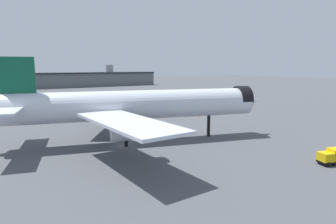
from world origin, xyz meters
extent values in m
plane|color=#4C4F54|center=(0.00, 0.00, 0.00)|extent=(900.00, 900.00, 0.00)
cylinder|color=silver|center=(3.89, 2.16, 9.14)|extent=(60.83, 20.70, 7.03)
cone|color=silver|center=(33.50, -4.77, 9.14)|extent=(9.10, 8.47, 6.89)
cylinder|color=black|center=(32.13, -4.45, 9.67)|extent=(4.70, 7.64, 7.10)
cube|color=silver|center=(3.21, 19.98, 8.26)|extent=(22.49, 28.46, 0.56)
cylinder|color=#B7BAC1|center=(3.88, 16.45, 5.94)|extent=(9.17, 5.70, 3.87)
cube|color=silver|center=(-4.62, -13.52, 8.26)|extent=(12.01, 28.10, 0.56)
cylinder|color=#B7BAC1|center=(-2.45, -10.65, 5.94)|extent=(9.17, 5.70, 3.87)
cube|color=#0F5138|center=(-20.99, 7.97, 14.77)|extent=(7.27, 2.35, 11.25)
cube|color=silver|center=(-20.53, 15.29, 9.84)|extent=(7.82, 11.91, 0.42)
cube|color=silver|center=(-23.82, 1.21, 9.84)|extent=(7.82, 11.91, 0.42)
cylinder|color=black|center=(22.84, -2.27, 2.81)|extent=(0.84, 0.84, 5.62)
cylinder|color=black|center=(1.77, 6.44, 2.81)|extent=(0.84, 0.84, 5.62)
cylinder|color=black|center=(0.09, -0.74, 2.81)|extent=(0.84, 0.84, 5.62)
cube|color=slate|center=(21.41, 212.79, 6.07)|extent=(186.78, 29.86, 12.14)
cube|color=#232628|center=(21.41, 212.79, 12.74)|extent=(186.89, 31.88, 1.20)
cylinder|color=#939399|center=(70.24, 215.32, 10.21)|extent=(7.28, 7.28, 20.42)
cube|color=black|center=(29.17, -32.00, 0.62)|extent=(5.91, 3.63, 0.35)
cube|color=#E5B70C|center=(27.58, -31.58, 1.60)|extent=(2.72, 2.79, 1.60)
cube|color=#1E2D38|center=(26.62, -31.32, 1.92)|extent=(0.57, 1.89, 0.80)
cylinder|color=black|center=(27.02, -32.62, 0.45)|extent=(0.94, 0.50, 0.90)
cylinder|color=black|center=(27.61, -30.39, 0.45)|extent=(0.94, 0.50, 0.90)
cylinder|color=black|center=(31.33, -31.38, 0.45)|extent=(0.94, 0.50, 0.90)
cone|color=#F2600C|center=(38.11, 23.05, 0.30)|extent=(0.48, 0.48, 0.60)
camera|label=1|loc=(-24.31, -62.11, 18.21)|focal=31.07mm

